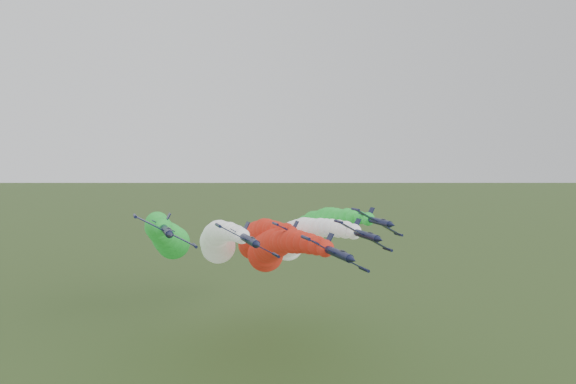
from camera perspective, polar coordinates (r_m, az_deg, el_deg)
The scene contains 6 objects.
jet_lead at distance 135.85m, azimuth -1.82°, elevation -5.87°, with size 19.17×81.17×20.34m.
jet_inner_left at distance 144.37m, azimuth -7.15°, elevation -5.05°, with size 19.25×81.25×20.42m.
jet_inner_right at distance 149.97m, azimuth 0.63°, elevation -4.73°, with size 19.63×81.63×20.80m.
jet_outer_left at distance 147.90m, azimuth -12.23°, elevation -4.39°, with size 19.70×81.70×20.87m.
jet_outer_right at distance 162.39m, azimuth 2.13°, elevation -3.79°, with size 19.66×81.66×20.83m.
jet_trail at distance 161.49m, azimuth -3.31°, elevation -4.76°, with size 19.62×81.62×20.79m.
Camera 1 is at (-36.88, -94.11, 53.68)m, focal length 35.00 mm.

